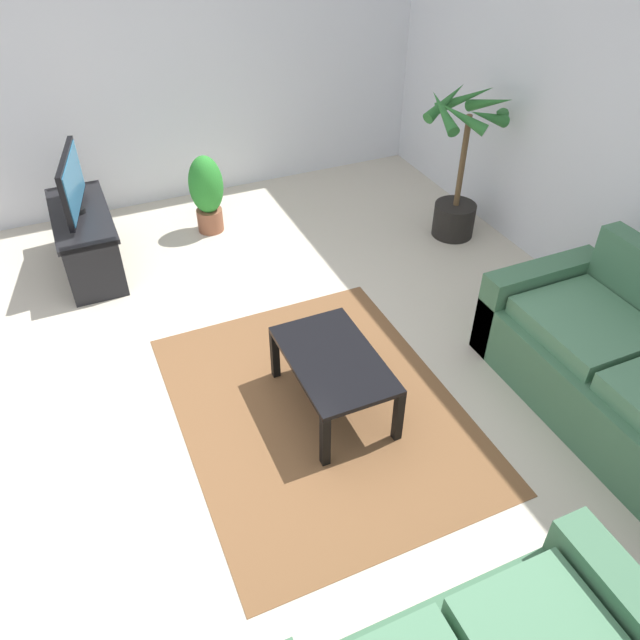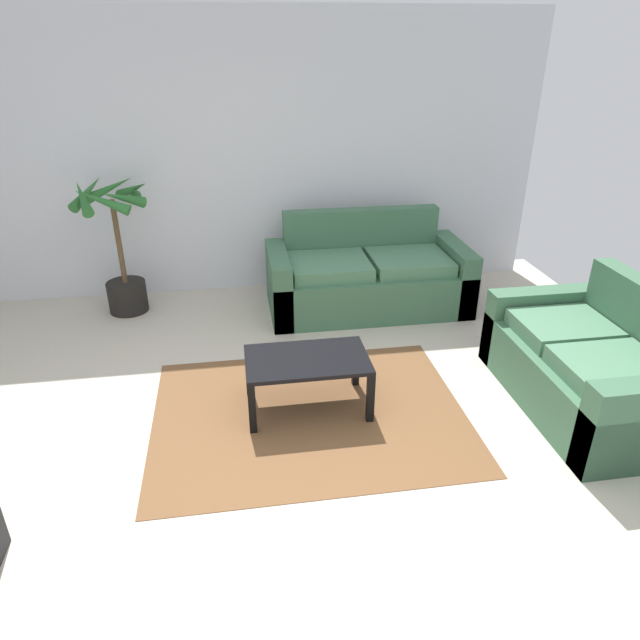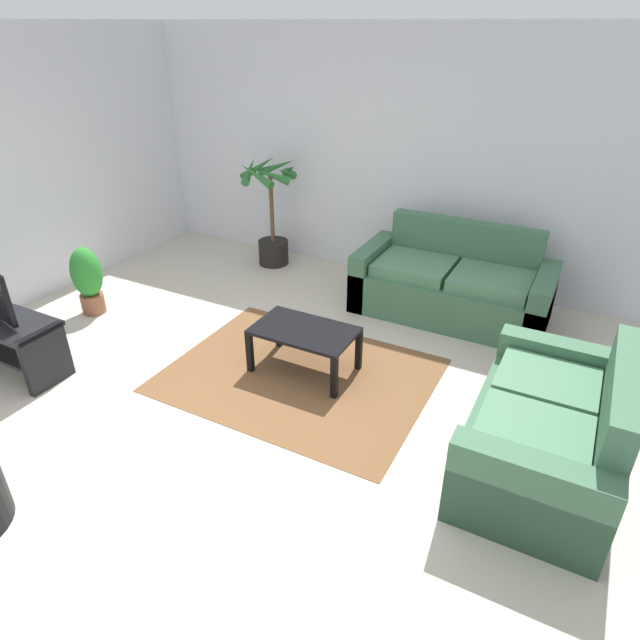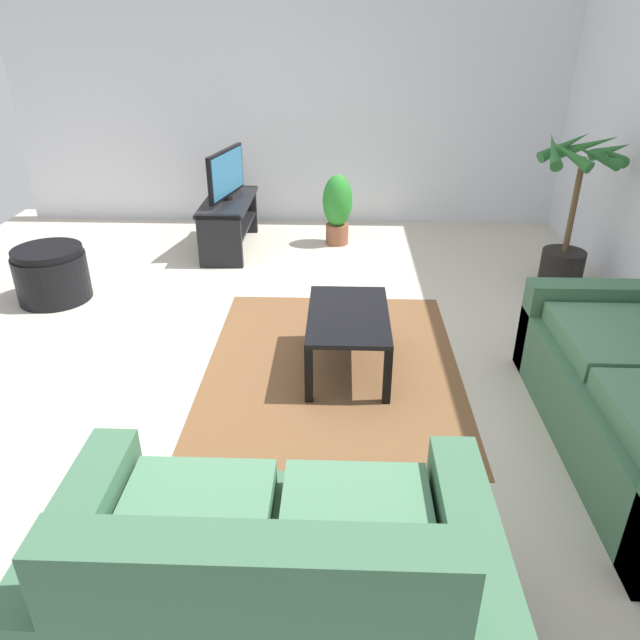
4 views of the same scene
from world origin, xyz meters
The scene contains 9 objects.
ground_plane centered at (0.00, 0.00, 0.00)m, with size 6.60×6.60×0.00m, color beige.
wall_back centered at (0.00, 3.00, 1.35)m, with size 6.00×0.06×2.70m, color silver.
couch_main centered at (1.09, 2.28, 0.30)m, with size 1.92×0.90×0.90m.
couch_loveseat centered at (2.28, 0.37, 0.30)m, with size 0.90×1.55×0.90m.
tv_stand centered at (-2.01, -0.53, 0.33)m, with size 1.10×0.45×0.51m.
coffee_table centered at (0.28, 0.65, 0.35)m, with size 0.86×0.52×0.41m.
area_rug centered at (0.28, 0.55, 0.00)m, with size 2.20×1.70×0.01m, color brown.
potted_palm centered at (-1.24, 2.55, 0.59)m, with size 0.73×0.70×1.29m.
potted_plant_small centered at (-2.20, 0.56, 0.39)m, with size 0.30×0.30×0.72m.
Camera 3 is at (2.25, -2.79, 2.69)m, focal length 30.50 mm.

